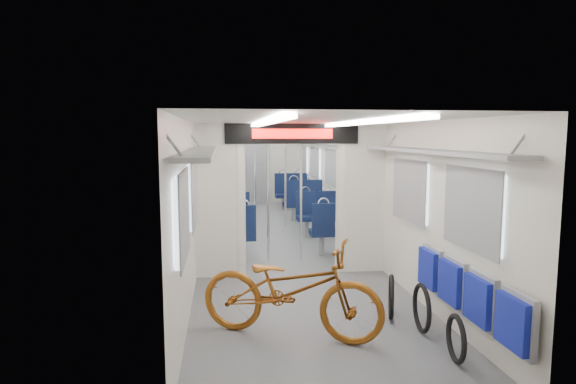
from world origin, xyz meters
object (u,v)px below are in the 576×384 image
object	(u,v)px
bike_hoop_b	(422,310)
stanchion_near_right	(301,194)
seat_bay_near_left	(229,221)
seat_bay_near_right	(325,218)
seat_bay_far_right	(297,194)
stanchion_far_left	(255,177)
bike_hoop_a	(456,341)
seat_bay_far_left	(227,195)
stanchion_near_left	(268,193)
stanchion_far_right	(285,178)
bicycle	(290,289)
bike_hoop_c	(391,299)
flip_bench	(466,291)

from	to	relation	value
bike_hoop_b	stanchion_near_right	size ratio (longest dim) A/B	0.23
seat_bay_near_left	seat_bay_near_right	xyz separation A→B (m)	(1.87, 0.12, -0.01)
seat_bay_far_right	stanchion_near_right	distance (m)	4.90
bike_hoop_b	stanchion_far_left	size ratio (longest dim) A/B	0.23
bike_hoop_b	stanchion_far_left	world-z (taller)	stanchion_far_left
bike_hoop_a	seat_bay_far_right	xyz separation A→B (m)	(-0.17, 8.64, 0.36)
seat_bay_near_left	seat_bay_far_left	distance (m)	3.98
stanchion_near_left	stanchion_far_right	world-z (taller)	same
stanchion_near_right	stanchion_far_left	distance (m)	3.39
seat_bay_near_left	stanchion_near_left	xyz separation A→B (m)	(0.66, -0.87, 0.62)
bike_hoop_b	stanchion_far_right	distance (m)	6.34
bicycle	bike_hoop_b	xyz separation A→B (m)	(1.43, -0.07, -0.27)
bicycle	stanchion_near_left	size ratio (longest dim) A/B	0.86
bike_hoop_c	stanchion_far_right	bearing A→B (deg)	94.63
bicycle	stanchion_near_right	distance (m)	3.16
bike_hoop_a	seat_bay_far_right	bearing A→B (deg)	91.14
seat_bay_far_left	bike_hoop_c	bearing A→B (deg)	-76.76
seat_bay_near_left	flip_bench	bearing A→B (deg)	-63.33
stanchion_far_left	stanchion_far_right	bearing A→B (deg)	-17.04
seat_bay_near_left	stanchion_near_right	world-z (taller)	stanchion_near_right
seat_bay_far_right	stanchion_near_right	size ratio (longest dim) A/B	0.97
bicycle	flip_bench	bearing A→B (deg)	-81.16
seat_bay_far_left	bike_hoop_b	bearing A→B (deg)	-76.12
bicycle	seat_bay_far_right	distance (m)	7.96
seat_bay_near_right	stanchion_near_right	size ratio (longest dim) A/B	0.83
seat_bay_near_left	seat_bay_far_right	distance (m)	4.21
bike_hoop_a	seat_bay_far_left	xyz separation A→B (m)	(-2.04, 8.85, 0.32)
bike_hoop_b	stanchion_near_right	distance (m)	3.34
bike_hoop_c	stanchion_far_right	distance (m)	5.91
flip_bench	stanchion_near_right	xyz separation A→B (m)	(-1.09, 3.51, 0.57)
stanchion_far_left	seat_bay_near_left	bearing A→B (deg)	-105.83
seat_bay_far_right	stanchion_far_right	size ratio (longest dim) A/B	0.97
flip_bench	seat_bay_far_left	bearing A→B (deg)	105.01
bike_hoop_a	stanchion_near_left	bearing A→B (deg)	109.08
flip_bench	stanchion_near_right	bearing A→B (deg)	107.29
seat_bay_near_right	seat_bay_far_left	world-z (taller)	seat_bay_far_left
seat_bay_near_left	stanchion_near_right	size ratio (longest dim) A/B	0.86
seat_bay_far_left	stanchion_near_left	bearing A→B (deg)	-82.27
flip_bench	stanchion_far_right	xyz separation A→B (m)	(-0.94, 6.64, 0.57)
bicycle	bike_hoop_b	distance (m)	1.45
bike_hoop_a	stanchion_far_left	distance (m)	7.36
bike_hoop_b	stanchion_near_left	world-z (taller)	stanchion_near_left
stanchion_near_left	bike_hoop_c	bearing A→B (deg)	-68.01
bike_hoop_b	seat_bay_near_right	bearing A→B (deg)	91.88
flip_bench	stanchion_near_left	bearing A→B (deg)	113.86
flip_bench	bike_hoop_b	size ratio (longest dim) A/B	3.91
flip_bench	bike_hoop_a	xyz separation A→B (m)	(-0.25, -0.31, -0.37)
bicycle	stanchion_far_left	xyz separation A→B (m)	(0.07, 6.38, 0.63)
seat_bay_far_left	stanchion_far_right	bearing A→B (deg)	-54.64
bike_hoop_b	stanchion_near_right	bearing A→B (deg)	104.69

